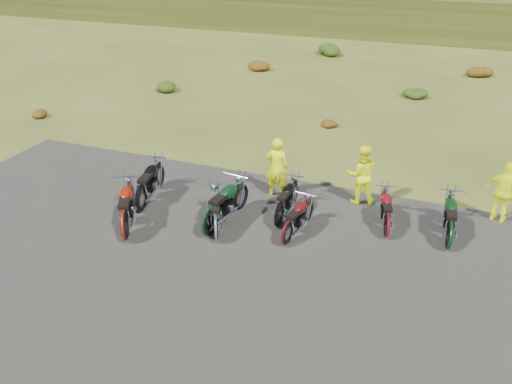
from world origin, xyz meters
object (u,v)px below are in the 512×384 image
at_px(motorcycle_3, 216,240).
at_px(motorcycle_7, 447,248).
at_px(motorcycle_0, 143,211).
at_px(person_middle, 277,168).

xyz_separation_m(motorcycle_3, motorcycle_7, (5.55, 1.71, 0.00)).
relative_size(motorcycle_0, motorcycle_7, 1.08).
height_order(motorcycle_3, motorcycle_7, motorcycle_7).
height_order(motorcycle_7, person_middle, person_middle).
bearing_deg(motorcycle_0, person_middle, -66.61).
xyz_separation_m(motorcycle_0, motorcycle_7, (8.12, 1.09, 0.00)).
distance_m(motorcycle_3, person_middle, 3.05).
bearing_deg(motorcycle_3, motorcycle_0, 50.98).
bearing_deg(motorcycle_0, motorcycle_3, -114.59).
relative_size(motorcycle_3, person_middle, 1.10).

